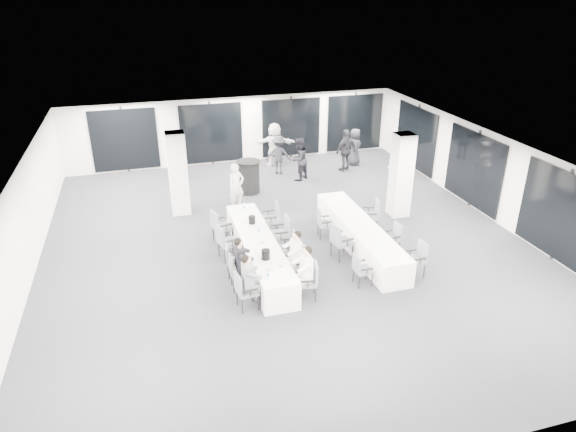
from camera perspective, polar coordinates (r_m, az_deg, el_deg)
name	(u,v)px	position (r m, az deg, el deg)	size (l,w,h in m)	color
room	(304,185)	(16.07, 1.74, 3.51)	(14.04, 16.04, 2.84)	#232328
column_left	(178,174)	(17.36, -12.12, 4.64)	(0.60, 0.60, 2.80)	silver
column_right	(401,175)	(17.22, 12.45, 4.44)	(0.60, 0.60, 2.80)	silver
banquet_table_main	(259,251)	(14.25, -3.27, -3.93)	(0.90, 5.00, 0.75)	white
banquet_table_side	(360,235)	(15.25, 7.97, -2.11)	(0.90, 5.00, 0.75)	white
cocktail_table	(249,177)	(19.01, -4.35, 4.38)	(0.88, 0.88, 1.22)	black
chair_main_left_near	(244,289)	(12.31, -4.94, -8.06)	(0.54, 0.58, 0.96)	#515459
chair_main_left_second	(237,270)	(13.08, -5.74, -6.02)	(0.49, 0.55, 0.94)	#515459
chair_main_left_mid	(232,259)	(13.70, -6.26, -4.72)	(0.48, 0.52, 0.87)	#515459
chair_main_left_fourth	(225,240)	(14.47, -6.99, -2.67)	(0.63, 0.66, 1.03)	#515459
chair_main_left_far	(219,225)	(15.35, -7.63, -0.99)	(0.64, 0.67, 1.04)	#515459
chair_main_right_near	(310,279)	(12.68, 2.51, -6.98)	(0.58, 0.60, 0.95)	#515459
chair_main_right_second	(300,261)	(13.40, 1.29, -5.02)	(0.59, 0.62, 0.96)	#515459
chair_main_right_mid	(290,246)	(14.18, 0.19, -3.32)	(0.53, 0.57, 0.93)	#515459
chair_main_right_fourth	(282,231)	(14.85, -0.66, -1.69)	(0.55, 0.61, 1.04)	#515459
chair_main_right_far	(272,216)	(15.82, -1.74, -0.04)	(0.56, 0.61, 1.01)	#515459
chair_side_left_near	(361,268)	(13.34, 8.06, -5.72)	(0.45, 0.50, 0.87)	#515459
chair_side_left_mid	(340,240)	(14.45, 5.74, -2.62)	(0.62, 0.65, 1.04)	#515459
chair_side_left_far	(323,222)	(15.65, 3.91, -0.63)	(0.52, 0.55, 0.90)	#515459
chair_side_right_near	(418,257)	(14.05, 14.22, -4.40)	(0.50, 0.55, 0.95)	#515459
chair_side_right_mid	(394,236)	(15.11, 11.67, -2.18)	(0.47, 0.51, 0.86)	#515459
chair_side_right_far	(372,213)	(16.28, 9.36, 0.32)	(0.61, 0.63, 0.99)	#515459
seated_guest_a	(250,278)	(12.21, -4.22, -6.88)	(0.50, 0.38, 1.44)	slate
seated_guest_b	(243,260)	(12.97, -5.07, -4.88)	(0.50, 0.38, 1.44)	black
seated_guest_c	(304,270)	(12.51, 1.79, -5.99)	(0.50, 0.38, 1.44)	silver
seated_guest_d	(294,253)	(13.21, 0.65, -4.17)	(0.50, 0.38, 1.44)	silver
standing_guest_a	(236,184)	(17.54, -5.77, 3.60)	(0.67, 0.54, 1.83)	silver
standing_guest_b	(299,156)	(20.11, 1.22, 6.64)	(0.93, 0.57, 1.93)	black
standing_guest_c	(279,152)	(20.83, -1.04, 7.09)	(1.16, 0.59, 1.79)	black
standing_guest_d	(346,148)	(21.27, 6.44, 7.57)	(1.16, 0.65, 1.97)	black
standing_guest_e	(355,145)	(22.04, 7.45, 7.87)	(0.86, 0.52, 1.78)	black
standing_guest_f	(275,142)	(21.70, -1.50, 8.25)	(1.93, 0.74, 2.11)	silver
standing_guest_g	(177,154)	(20.60, -12.22, 6.80)	(0.77, 0.62, 2.11)	silver
standing_guest_h	(398,168)	(19.33, 12.12, 5.25)	(0.90, 0.55, 1.87)	silver
ice_bucket_near	(266,254)	(13.04, -2.49, -4.29)	(0.23, 0.23, 0.26)	black
ice_bucket_far	(252,220)	(14.94, -4.03, -0.43)	(0.20, 0.20, 0.23)	black
water_bottle_a	(268,274)	(12.28, -2.23, -6.43)	(0.06, 0.06, 0.20)	silver
water_bottle_b	(258,229)	(14.38, -3.30, -1.50)	(0.07, 0.07, 0.21)	silver
water_bottle_c	(244,206)	(15.88, -4.86, 1.08)	(0.07, 0.07, 0.21)	silver
plate_a	(269,270)	(12.59, -2.15, -6.03)	(0.22, 0.22, 0.03)	white
plate_b	(281,266)	(12.74, -0.77, -5.63)	(0.19, 0.19, 0.03)	white
plate_c	(263,243)	(13.85, -2.79, -3.00)	(0.18, 0.18, 0.03)	white
wine_glass	(292,274)	(12.19, 0.40, -6.49)	(0.07, 0.07, 0.18)	silver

